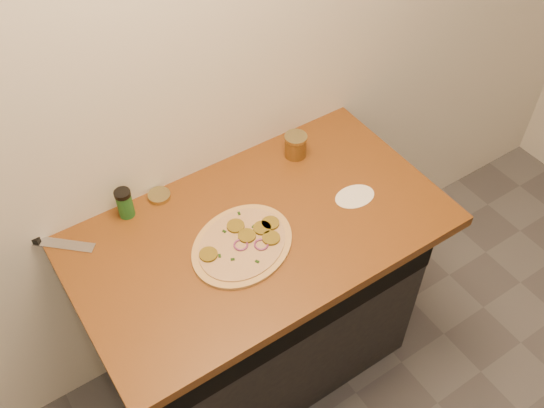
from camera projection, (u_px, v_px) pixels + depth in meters
cabinet at (256, 302)px, 2.29m from camera, size 1.10×0.60×0.86m
countertop at (259, 231)px, 1.94m from camera, size 1.20×0.70×0.04m
pizza at (243, 244)px, 1.87m from camera, size 0.45×0.45×0.02m
chefs_knife at (42, 241)px, 1.88m from camera, size 0.23×0.21×0.02m
mason_jar_lid at (159, 196)px, 2.00m from camera, size 0.10×0.10×0.02m
salsa_jar at (296, 145)px, 2.12m from camera, size 0.08×0.08×0.09m
spice_shaker at (125, 203)px, 1.92m from camera, size 0.05×0.05×0.11m
flour_spill at (355, 196)px, 2.01m from camera, size 0.15×0.15×0.00m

